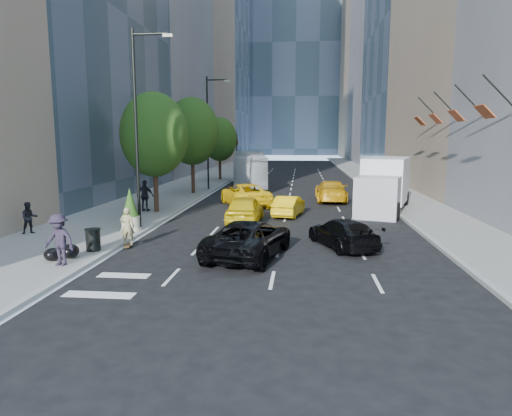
# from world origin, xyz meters

# --- Properties ---
(ground) EXTENTS (160.00, 160.00, 0.00)m
(ground) POSITION_xyz_m (0.00, 0.00, 0.00)
(ground) COLOR black
(ground) RESTS_ON ground
(sidewalk_left) EXTENTS (6.00, 120.00, 0.15)m
(sidewalk_left) POSITION_xyz_m (-9.00, 30.00, 0.07)
(sidewalk_left) COLOR slate
(sidewalk_left) RESTS_ON ground
(sidewalk_right) EXTENTS (4.00, 120.00, 0.15)m
(sidewalk_right) POSITION_xyz_m (10.00, 30.00, 0.07)
(sidewalk_right) COLOR slate
(sidewalk_right) RESTS_ON ground
(tower_left_mid) EXTENTS (20.00, 24.00, 45.00)m
(tower_left_mid) POSITION_xyz_m (-22.00, 42.00, 22.50)
(tower_left_mid) COLOR slate
(tower_left_mid) RESTS_ON ground
(tower_left_end) EXTENTS (20.00, 28.00, 60.00)m
(tower_left_end) POSITION_xyz_m (-22.00, 92.00, 30.00)
(tower_left_end) COLOR #31404C
(tower_left_end) RESTS_ON ground
(tower_right_far) EXTENTS (20.00, 24.00, 50.00)m
(tower_right_far) POSITION_xyz_m (22.00, 98.00, 25.00)
(tower_right_far) COLOR #87745D
(tower_right_far) RESTS_ON ground
(lamp_near) EXTENTS (2.13, 0.22, 10.00)m
(lamp_near) POSITION_xyz_m (-6.32, 4.00, 5.81)
(lamp_near) COLOR black
(lamp_near) RESTS_ON sidewalk_left
(lamp_far) EXTENTS (2.13, 0.22, 10.00)m
(lamp_far) POSITION_xyz_m (-6.32, 22.00, 5.81)
(lamp_far) COLOR black
(lamp_far) RESTS_ON sidewalk_left
(tree_near) EXTENTS (4.20, 4.20, 7.46)m
(tree_near) POSITION_xyz_m (-7.20, 9.00, 4.97)
(tree_near) COLOR black
(tree_near) RESTS_ON sidewalk_left
(tree_mid) EXTENTS (4.50, 4.50, 7.99)m
(tree_mid) POSITION_xyz_m (-7.20, 19.00, 5.32)
(tree_mid) COLOR black
(tree_mid) RESTS_ON sidewalk_left
(tree_far) EXTENTS (3.90, 3.90, 6.92)m
(tree_far) POSITION_xyz_m (-7.20, 32.00, 4.62)
(tree_far) COLOR black
(tree_far) RESTS_ON sidewalk_left
(traffic_signal) EXTENTS (2.48, 0.53, 5.20)m
(traffic_signal) POSITION_xyz_m (-6.40, 40.00, 4.23)
(traffic_signal) COLOR black
(traffic_signal) RESTS_ON sidewalk_left
(facade_flags) EXTENTS (1.85, 13.30, 2.05)m
(facade_flags) POSITION_xyz_m (10.64, 10.00, 6.18)
(facade_flags) COLOR black
(facade_flags) RESTS_ON ground
(skateboarder) EXTENTS (0.66, 0.49, 1.67)m
(skateboarder) POSITION_xyz_m (-5.60, 0.01, 0.84)
(skateboarder) COLOR #8B8257
(skateboarder) RESTS_ON ground
(black_sedan_lincoln) EXTENTS (3.57, 5.80, 1.50)m
(black_sedan_lincoln) POSITION_xyz_m (-0.13, -1.00, 0.75)
(black_sedan_lincoln) COLOR black
(black_sedan_lincoln) RESTS_ON ground
(black_sedan_mercedes) EXTENTS (3.29, 4.79, 1.29)m
(black_sedan_mercedes) POSITION_xyz_m (3.79, 1.00, 0.64)
(black_sedan_mercedes) COLOR black
(black_sedan_mercedes) RESTS_ON ground
(taxi_a) EXTENTS (1.89, 4.61, 1.57)m
(taxi_a) POSITION_xyz_m (-1.22, 6.50, 0.78)
(taxi_a) COLOR gold
(taxi_a) RESTS_ON ground
(taxi_b) EXTENTS (2.03, 4.03, 1.27)m
(taxi_b) POSITION_xyz_m (1.20, 9.00, 0.63)
(taxi_b) COLOR gold
(taxi_b) RESTS_ON ground
(taxi_c) EXTENTS (4.59, 6.32, 1.60)m
(taxi_c) POSITION_xyz_m (-2.00, 13.00, 0.80)
(taxi_c) COLOR yellow
(taxi_c) RESTS_ON ground
(taxi_d) EXTENTS (2.27, 5.48, 1.59)m
(taxi_d) POSITION_xyz_m (4.20, 15.98, 0.79)
(taxi_d) COLOR #D3940B
(taxi_d) RESTS_ON ground
(city_bus) EXTENTS (4.65, 12.79, 3.48)m
(city_bus) POSITION_xyz_m (-3.20, 25.76, 1.74)
(city_bus) COLOR #B8BABE
(city_bus) RESTS_ON ground
(box_truck) EXTENTS (4.66, 7.70, 3.47)m
(box_truck) POSITION_xyz_m (7.30, 11.31, 1.77)
(box_truck) COLOR silver
(box_truck) RESTS_ON ground
(pedestrian_a) EXTENTS (0.96, 0.93, 1.55)m
(pedestrian_a) POSITION_xyz_m (-11.20, 1.73, 0.93)
(pedestrian_a) COLOR black
(pedestrian_a) RESTS_ON sidewalk_left
(pedestrian_b) EXTENTS (1.22, 0.64, 1.98)m
(pedestrian_b) POSITION_xyz_m (-7.94, 9.05, 1.14)
(pedestrian_b) COLOR black
(pedestrian_b) RESTS_ON sidewalk_left
(pedestrian_c) EXTENTS (1.36, 0.96, 1.92)m
(pedestrian_c) POSITION_xyz_m (-6.80, -3.48, 1.11)
(pedestrian_c) COLOR #241D2B
(pedestrian_c) RESTS_ON sidewalk_left
(trash_can) EXTENTS (0.59, 0.59, 0.88)m
(trash_can) POSITION_xyz_m (-6.60, -1.22, 0.59)
(trash_can) COLOR black
(trash_can) RESTS_ON sidewalk_left
(planter_shrub) EXTENTS (0.90, 0.90, 2.17)m
(planter_shrub) POSITION_xyz_m (-6.60, 3.00, 1.18)
(planter_shrub) COLOR #BEBB9E
(planter_shrub) RESTS_ON sidewalk_left
(garbage_bags) EXTENTS (1.13, 1.09, 0.56)m
(garbage_bags) POSITION_xyz_m (-7.14, -2.66, 0.42)
(garbage_bags) COLOR black
(garbage_bags) RESTS_ON sidewalk_left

